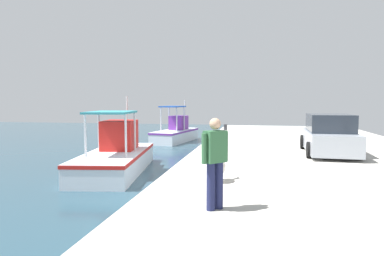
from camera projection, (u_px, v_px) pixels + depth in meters
name	position (u px, v px, depth m)	size (l,w,h in m)	color
quay_pier	(331.00, 178.00, 11.07)	(36.00, 10.00, 0.80)	#BCB7AD
fishing_boat_second	(116.00, 155.00, 13.84)	(6.13, 2.98, 3.10)	white
fishing_boat_third	(176.00, 133.00, 24.27)	(5.28, 2.52, 2.93)	white
pelican	(219.00, 166.00, 8.81)	(0.97, 0.46, 0.82)	tan
fisherman_standing	(215.00, 159.00, 6.48)	(0.46, 0.46, 1.76)	#1E234C
parked_car	(329.00, 136.00, 13.41)	(4.16, 2.00, 1.57)	black
mooring_bollard_second	(225.00, 127.00, 24.47)	(0.25, 0.25, 0.41)	#333338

